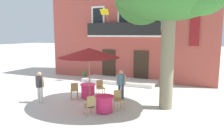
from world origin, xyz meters
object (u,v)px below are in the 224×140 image
cafe_umbrella (89,53)px  pedestrian_mid_plaza (121,83)px  cafe_chair_near_tree_1 (90,104)px  cafe_chair_middle_0 (100,87)px  ground_planter_left (84,75)px  cafe_chair_middle_1 (74,90)px  cafe_chair_near_tree_0 (118,98)px  cafe_table_middle (88,91)px  pedestrian_near_entrance (40,86)px  cafe_table_near_tree (104,104)px

cafe_umbrella → pedestrian_mid_plaza: size_ratio=1.82×
cafe_chair_near_tree_1 → cafe_chair_middle_0: same height
ground_planter_left → cafe_umbrella: bearing=-56.3°
cafe_chair_middle_1 → ground_planter_left: 5.52m
cafe_chair_near_tree_0 → cafe_chair_near_tree_1: (-0.77, -1.29, 0.00)m
ground_planter_left → cafe_chair_middle_1: bearing=-64.0°
cafe_umbrella → cafe_table_middle: bearing=123.6°
cafe_chair_middle_0 → pedestrian_near_entrance: size_ratio=0.56×
cafe_table_middle → pedestrian_near_entrance: bearing=-133.2°
cafe_chair_near_tree_1 → pedestrian_near_entrance: size_ratio=0.56×
cafe_chair_middle_1 → cafe_chair_near_tree_0: bearing=-11.7°
cafe_chair_middle_1 → cafe_umbrella: cafe_umbrella is taller
cafe_chair_middle_0 → pedestrian_mid_plaza: 1.39m
cafe_chair_middle_1 → cafe_chair_middle_0: bearing=49.6°
pedestrian_near_entrance → pedestrian_mid_plaza: pedestrian_near_entrance is taller
cafe_umbrella → cafe_table_near_tree: bearing=-22.7°
cafe_chair_near_tree_0 → cafe_table_middle: cafe_chair_near_tree_0 is taller
cafe_chair_middle_0 → cafe_umbrella: bearing=-77.2°
cafe_chair_middle_0 → pedestrian_mid_plaza: size_ratio=0.57×
cafe_chair_middle_1 → pedestrian_near_entrance: size_ratio=0.56×
cafe_table_middle → cafe_chair_middle_1: size_ratio=0.95×
cafe_umbrella → pedestrian_near_entrance: cafe_umbrella is taller
cafe_chair_middle_0 → cafe_chair_middle_1: bearing=-130.4°
cafe_chair_near_tree_0 → cafe_umbrella: (-1.42, -0.21, 2.08)m
cafe_table_middle → cafe_chair_middle_0: cafe_chair_middle_0 is taller
ground_planter_left → pedestrian_mid_plaza: (4.73, -3.96, 0.55)m
ground_planter_left → cafe_chair_middle_0: bearing=-48.3°
cafe_chair_near_tree_1 → cafe_table_near_tree: bearing=63.3°
pedestrian_mid_plaza → pedestrian_near_entrance: bearing=-146.7°
pedestrian_near_entrance → cafe_chair_near_tree_1: bearing=-10.0°
cafe_table_near_tree → cafe_chair_middle_1: cafe_chair_middle_1 is taller
cafe_table_near_tree → pedestrian_mid_plaza: size_ratio=0.54×
cafe_chair_middle_0 → cafe_umbrella: (0.44, -1.94, 2.08)m
cafe_table_middle → cafe_umbrella: 2.73m
ground_planter_left → cafe_table_middle: bearing=-56.3°
pedestrian_mid_plaza → cafe_chair_near_tree_0: bearing=-71.7°
cafe_chair_middle_0 → ground_planter_left: bearing=131.7°
cafe_table_near_tree → cafe_chair_near_tree_0: cafe_chair_near_tree_0 is taller
cafe_table_near_tree → cafe_chair_middle_0: cafe_chair_middle_0 is taller
cafe_table_middle → cafe_chair_middle_1: cafe_chair_middle_1 is taller
cafe_chair_near_tree_0 → cafe_chair_near_tree_1: same height
ground_planter_left → cafe_table_near_tree: bearing=-51.9°
cafe_chair_near_tree_1 → cafe_table_middle: bearing=122.5°
cafe_chair_near_tree_1 → cafe_chair_middle_1: (-2.07, 1.88, 0.00)m
cafe_chair_near_tree_0 → pedestrian_near_entrance: (-4.03, -0.72, 0.38)m
cafe_table_near_tree → pedestrian_near_entrance: pedestrian_near_entrance is taller
cafe_umbrella → cafe_chair_middle_0: bearing=102.8°
cafe_chair_near_tree_1 → cafe_table_middle: 2.87m
ground_planter_left → pedestrian_near_entrance: bearing=-79.0°
cafe_chair_near_tree_0 → cafe_chair_near_tree_1: size_ratio=1.00×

